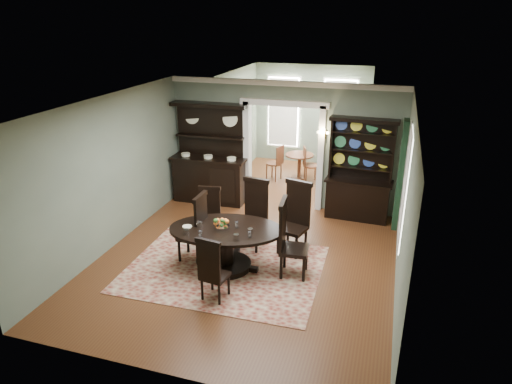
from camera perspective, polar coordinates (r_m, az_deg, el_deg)
room at (r=8.09m, az=-1.53°, el=0.95°), size 5.51×6.01×3.01m
parlor at (r=13.22m, az=6.13°, el=8.77°), size 3.51×3.50×3.01m
doorway_trim at (r=10.79m, az=3.49°, el=6.47°), size 2.08×0.25×2.57m
right_window at (r=8.55m, az=17.85°, el=1.19°), size 0.15×1.47×2.12m
wall_sconce at (r=10.40m, az=8.45°, el=7.24°), size 0.27×0.21×0.21m
rug at (r=8.58m, az=-3.95°, el=-9.49°), size 3.56×2.74×0.01m
dining_table at (r=8.34m, az=-3.75°, el=-6.07°), size 2.28×2.25×0.81m
centerpiece at (r=8.21m, az=-4.25°, el=-4.13°), size 1.34×0.86×0.22m
chair_far_left at (r=9.27m, az=-5.83°, el=-2.74°), size 0.51×0.49×1.19m
chair_far_mid at (r=9.07m, az=-0.22°, el=-2.40°), size 0.58×0.56×1.40m
chair_far_right at (r=8.88m, az=4.98°, el=-2.90°), size 0.65×0.63×1.44m
chair_end_left at (r=8.60m, az=-7.40°, el=-4.24°), size 0.48×0.52×1.35m
chair_end_right at (r=8.06m, az=4.00°, el=-5.58°), size 0.55×0.57×1.44m
chair_near at (r=7.43m, az=-5.57°, el=-9.47°), size 0.48×0.46×1.16m
sideboard at (r=11.29m, az=-5.75°, el=3.02°), size 1.87×0.70×2.44m
welsh_dresser at (r=10.53m, az=12.74°, el=1.10°), size 1.50×0.61×2.31m
parlor_table at (r=12.88m, az=5.44°, el=3.64°), size 0.78×0.78×0.73m
parlor_chair_left at (r=12.72m, az=2.54°, el=3.78°), size 0.46×0.45×1.00m
parlor_chair_right at (r=12.64m, az=6.58°, el=3.54°), size 0.47×0.46×1.01m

